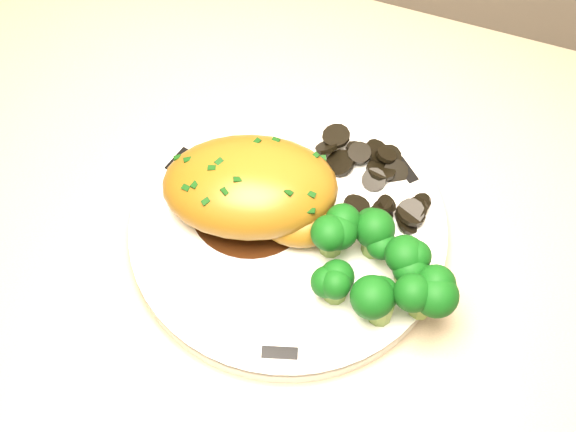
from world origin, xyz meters
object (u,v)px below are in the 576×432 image
(plate, at_px, (288,227))
(broccoli_florets, at_px, (376,268))
(counter, at_px, (404,423))
(chicken_breast, at_px, (256,190))

(plate, xyz_separation_m, broccoli_florets, (0.09, -0.03, 0.04))
(counter, height_order, broccoli_florets, counter)
(broccoli_florets, bearing_deg, chicken_breast, 163.48)
(counter, distance_m, broccoli_florets, 0.47)
(counter, bearing_deg, chicken_breast, 179.55)
(broccoli_florets, bearing_deg, counter, 22.50)
(counter, relative_size, plate, 7.10)
(plate, bearing_deg, broccoli_florets, -19.42)
(chicken_breast, xyz_separation_m, broccoli_florets, (0.12, -0.03, -0.00))
(plate, xyz_separation_m, chicken_breast, (-0.03, 0.00, 0.04))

